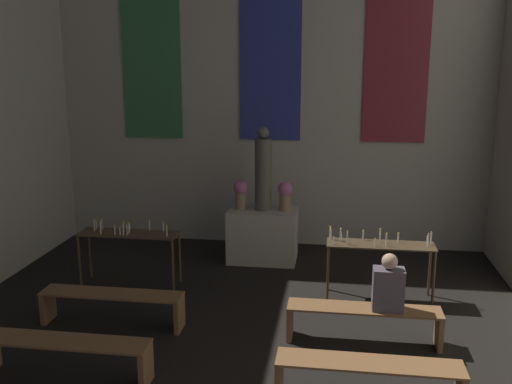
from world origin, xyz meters
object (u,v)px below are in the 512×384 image
(pew_third_right, at_px, (369,374))
(flower_vase_left, at_px, (241,193))
(pew_third_left, at_px, (65,351))
(pew_back_left, at_px, (112,302))
(altar, at_px, (263,235))
(pew_back_right, at_px, (364,317))
(person_seated, at_px, (388,286))
(candle_rack_left, at_px, (129,239))
(candle_rack_right, at_px, (380,250))
(statue, at_px, (263,172))
(flower_vase_right, at_px, (285,194))

(pew_third_right, bearing_deg, flower_vase_left, 115.97)
(pew_third_left, xyz_separation_m, pew_back_left, (0.00, 1.26, 0.00))
(altar, xyz_separation_m, pew_back_right, (1.56, -2.70, -0.12))
(pew_back_left, bearing_deg, pew_third_right, -22.01)
(pew_third_left, distance_m, person_seated, 3.65)
(candle_rack_left, bearing_deg, candle_rack_right, 0.03)
(statue, distance_m, pew_back_right, 3.35)
(candle_rack_left, bearing_deg, pew_third_left, -84.10)
(pew_back_left, distance_m, pew_back_right, 3.13)
(flower_vase_left, bearing_deg, altar, 0.00)
(pew_third_left, bearing_deg, flower_vase_right, 64.03)
(altar, distance_m, candle_rack_right, 2.28)
(statue, relative_size, pew_third_right, 0.76)
(candle_rack_left, height_order, pew_back_left, candle_rack_left)
(candle_rack_left, bearing_deg, altar, 35.99)
(statue, distance_m, candle_rack_left, 2.41)
(flower_vase_right, xyz_separation_m, person_seated, (1.46, -2.70, -0.42))
(flower_vase_left, relative_size, candle_rack_right, 0.33)
(altar, bearing_deg, flower_vase_left, -180.00)
(pew_back_left, bearing_deg, flower_vase_left, 66.10)
(flower_vase_left, xyz_separation_m, person_seated, (2.20, -2.70, -0.42))
(candle_rack_left, height_order, pew_third_right, candle_rack_left)
(pew_third_left, bearing_deg, pew_back_right, 22.01)
(pew_third_left, bearing_deg, pew_back_left, 90.00)
(flower_vase_right, relative_size, pew_third_right, 0.27)
(candle_rack_left, bearing_deg, pew_back_left, -78.75)
(candle_rack_left, xyz_separation_m, pew_back_right, (3.40, -1.37, -0.38))
(pew_third_left, distance_m, pew_back_right, 3.38)
(altar, height_order, candle_rack_left, candle_rack_left)
(flower_vase_right, bearing_deg, altar, 180.00)
(statue, bearing_deg, flower_vase_left, -180.00)
(flower_vase_right, height_order, candle_rack_right, flower_vase_right)
(candle_rack_left, height_order, pew_back_right, candle_rack_left)
(pew_back_right, bearing_deg, pew_back_left, 180.00)
(pew_third_left, xyz_separation_m, pew_back_right, (3.13, 1.26, 0.00))
(statue, bearing_deg, candle_rack_right, -36.11)
(flower_vase_right, height_order, person_seated, flower_vase_right)
(pew_third_right, bearing_deg, pew_back_right, 90.00)
(candle_rack_left, xyz_separation_m, pew_third_right, (3.40, -2.63, -0.38))
(pew_third_left, bearing_deg, flower_vase_left, 73.20)
(flower_vase_left, bearing_deg, statue, 0.00)
(pew_third_right, bearing_deg, statue, 111.53)
(flower_vase_left, relative_size, person_seated, 0.71)
(flower_vase_right, xyz_separation_m, pew_third_left, (-1.93, -3.97, -0.83))
(altar, distance_m, pew_third_right, 4.27)
(candle_rack_right, bearing_deg, pew_third_right, -95.66)
(altar, height_order, pew_back_right, altar)
(pew_back_left, bearing_deg, person_seated, -0.00)
(person_seated, bearing_deg, flower_vase_left, 129.14)
(flower_vase_right, relative_size, pew_third_left, 0.27)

